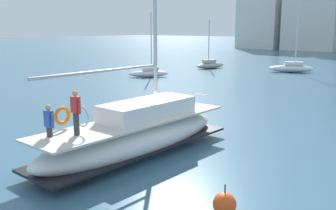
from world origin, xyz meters
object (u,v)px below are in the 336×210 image
object	(u,v)px
moored_sloop_far	(210,65)
moored_catamaran	(149,72)
mooring_buoy	(225,204)
moored_sloop_near	(292,67)
main_sailboat	(137,133)

from	to	relation	value
moored_sloop_far	moored_catamaran	bearing A→B (deg)	-89.39
moored_sloop_far	mooring_buoy	xyz separation A→B (m)	(22.85, -32.57, -0.29)
moored_sloop_far	moored_sloop_near	bearing A→B (deg)	14.49
moored_catamaran	mooring_buoy	xyz separation A→B (m)	(22.72, -20.84, -0.29)
moored_catamaran	mooring_buoy	bearing A→B (deg)	-42.52
main_sailboat	moored_sloop_near	bearing A→B (deg)	102.82
moored_sloop_near	moored_catamaran	distance (m)	17.30
moored_sloop_far	mooring_buoy	size ratio (longest dim) A/B	6.49
moored_catamaran	mooring_buoy	world-z (taller)	moored_catamaran
moored_sloop_far	mooring_buoy	distance (m)	39.79
moored_sloop_near	moored_sloop_far	size ratio (longest dim) A/B	1.45
moored_sloop_far	main_sailboat	bearing A→B (deg)	-60.38
main_sailboat	mooring_buoy	distance (m)	5.78
mooring_buoy	moored_sloop_far	bearing A→B (deg)	125.05
moored_sloop_near	moored_catamaran	world-z (taller)	moored_sloop_near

